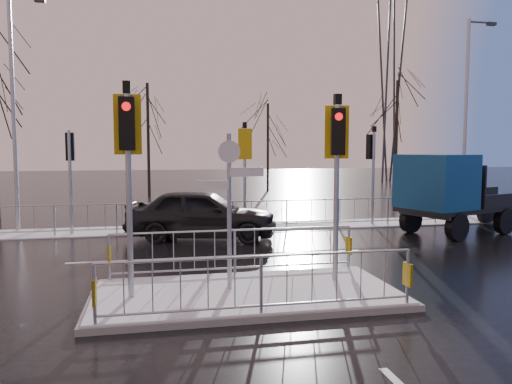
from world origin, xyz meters
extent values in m
plane|color=black|center=(0.00, 0.00, 0.00)|extent=(120.00, 120.00, 0.00)
cube|color=white|center=(0.00, 8.60, 0.02)|extent=(30.00, 2.00, 0.04)
cube|color=silver|center=(0.00, 3.80, 0.00)|extent=(8.00, 0.15, 0.01)
cube|color=slate|center=(0.00, 0.00, 0.06)|extent=(6.00, 3.00, 0.12)
cube|color=white|center=(0.00, 0.00, 0.14)|extent=(5.85, 2.85, 0.03)
cube|color=gold|center=(-2.70, -1.38, 0.67)|extent=(0.05, 0.28, 0.42)
cube|color=gold|center=(2.70, -1.38, 0.67)|extent=(0.05, 0.28, 0.42)
cube|color=gold|center=(-2.70, 1.38, 0.67)|extent=(0.05, 0.28, 0.42)
cube|color=gold|center=(2.70, 1.38, 0.67)|extent=(0.05, 0.28, 0.42)
cylinder|color=#989EA6|center=(-2.20, 0.00, 2.02)|extent=(0.11, 0.11, 3.80)
cube|color=black|center=(-2.20, -0.18, 3.37)|extent=(0.28, 0.22, 0.95)
cylinder|color=red|center=(-2.20, -0.29, 3.67)|extent=(0.16, 0.04, 0.16)
cube|color=gold|center=(-2.20, 0.07, 3.37)|extent=(0.50, 0.03, 1.10)
cube|color=black|center=(-2.20, 0.00, 4.04)|extent=(0.14, 0.14, 0.22)
cylinder|color=#989EA6|center=(2.00, 0.40, 1.97)|extent=(0.11, 0.11, 3.70)
cube|color=black|center=(1.95, 0.23, 3.27)|extent=(0.33, 0.28, 0.95)
cylinder|color=red|center=(1.93, 0.12, 3.57)|extent=(0.16, 0.08, 0.16)
cube|color=gold|center=(2.02, 0.47, 3.27)|extent=(0.49, 0.16, 1.10)
cube|color=black|center=(2.00, 0.40, 3.94)|extent=(0.14, 0.14, 0.22)
cylinder|color=#989EA6|center=(-0.30, 0.20, 1.67)|extent=(0.09, 0.09, 3.10)
cube|color=silver|center=(0.05, 0.20, 2.47)|extent=(0.70, 0.14, 0.18)
cube|color=silver|center=(-0.62, 0.20, 2.22)|extent=(0.62, 0.15, 0.18)
cylinder|color=silver|center=(-0.30, 0.17, 2.87)|extent=(0.44, 0.03, 0.44)
cylinder|color=#989EA6|center=(-4.50, 8.30, 1.79)|extent=(0.11, 0.11, 3.50)
cube|color=black|center=(-4.50, 8.48, 2.99)|extent=(0.28, 0.22, 0.95)
cylinder|color=red|center=(-4.50, 8.59, 3.29)|extent=(0.16, 0.04, 0.16)
cylinder|color=#989EA6|center=(1.50, 8.30, 1.84)|extent=(0.11, 0.11, 3.60)
cube|color=black|center=(1.50, 8.48, 3.09)|extent=(0.28, 0.22, 0.95)
cylinder|color=red|center=(1.50, 8.59, 3.39)|extent=(0.16, 0.04, 0.16)
cube|color=gold|center=(1.50, 8.23, 3.09)|extent=(0.50, 0.03, 1.10)
cube|color=black|center=(1.50, 8.30, 3.76)|extent=(0.14, 0.14, 0.22)
cylinder|color=#989EA6|center=(6.50, 8.30, 1.79)|extent=(0.11, 0.11, 3.50)
cube|color=black|center=(6.45, 8.47, 2.99)|extent=(0.33, 0.28, 0.95)
cylinder|color=red|center=(6.43, 8.58, 3.29)|extent=(0.16, 0.08, 0.16)
cube|color=black|center=(6.50, 8.30, 3.66)|extent=(0.14, 0.14, 0.22)
imported|color=black|center=(-0.24, 6.55, 0.82)|extent=(5.14, 3.07, 1.64)
cylinder|color=black|center=(7.65, 4.55, 0.45)|extent=(0.93, 0.55, 0.89)
cylinder|color=black|center=(7.02, 6.32, 0.45)|extent=(0.93, 0.55, 0.89)
cylinder|color=black|center=(10.00, 5.39, 0.45)|extent=(0.93, 0.55, 0.89)
cylinder|color=black|center=(9.38, 7.16, 0.45)|extent=(0.93, 0.55, 0.89)
cylinder|color=black|center=(11.06, 7.75, 0.45)|extent=(0.93, 0.55, 0.89)
cube|color=black|center=(9.35, 6.15, 0.87)|extent=(6.24, 3.90, 0.14)
cube|color=navy|center=(7.42, 5.47, 1.84)|extent=(2.40, 2.62, 1.79)
cube|color=black|center=(8.23, 5.76, 2.20)|extent=(0.63, 1.70, 0.98)
cube|color=#2D3033|center=(6.91, 5.29, 0.85)|extent=(0.79, 1.97, 0.31)
cube|color=black|center=(10.28, 6.48, 1.00)|extent=(4.42, 3.33, 0.11)
cube|color=black|center=(8.47, 5.84, 1.71)|extent=(0.78, 2.04, 1.34)
cylinder|color=black|center=(-2.00, 22.00, 3.45)|extent=(0.19, 0.19, 6.90)
cylinder|color=black|center=(6.00, 24.00, 2.99)|extent=(0.16, 0.16, 5.98)
cylinder|color=black|center=(14.00, 21.00, 3.68)|extent=(0.20, 0.20, 7.36)
cylinder|color=#989EA6|center=(10.50, 8.50, 4.00)|extent=(0.14, 0.14, 8.00)
cylinder|color=#989EA6|center=(11.00, 8.50, 7.90)|extent=(1.00, 0.10, 0.10)
cube|color=#2D3033|center=(11.50, 8.50, 7.85)|extent=(0.35, 0.18, 0.12)
cylinder|color=#989EA6|center=(-6.50, 9.50, 4.10)|extent=(0.14, 0.14, 8.20)
cube|color=#2D3033|center=(-5.50, 9.50, 8.05)|extent=(0.35, 0.18, 0.12)
cylinder|color=#2D3033|center=(18.60, 30.60, 10.00)|extent=(1.18, 1.18, 19.97)
cylinder|color=#2D3033|center=(17.40, 30.60, 10.00)|extent=(1.18, 1.18, 19.97)
cylinder|color=#2D3033|center=(18.60, 29.40, 10.00)|extent=(1.18, 1.18, 19.97)
cylinder|color=#2D3033|center=(17.40, 29.40, 10.00)|extent=(1.18, 1.18, 19.97)
camera|label=1|loc=(-1.76, -9.44, 2.93)|focal=35.00mm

